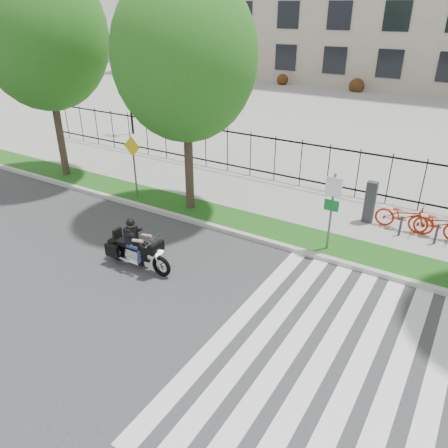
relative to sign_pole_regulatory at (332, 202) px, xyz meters
The scene contains 13 objects.
ground 5.69m from the sign_pole_regulatory, 122.25° to the right, with size 120.00×120.00×0.00m, color #343436.
curb 3.37m from the sign_pole_regulatory, behind, with size 60.00×0.20×0.15m, color #A9A89F.
grass_verge 3.36m from the sign_pole_regulatory, behind, with size 60.00×1.50×0.15m, color #1A4F13.
sidewalk 4.40m from the sign_pole_regulatory, 135.18° to the left, with size 60.00×3.50×0.15m, color gray.
plaza 20.69m from the sign_pole_regulatory, 98.05° to the left, with size 80.00×34.00×0.10m, color gray.
crosswalk_stripes 5.26m from the sign_pole_regulatory, 67.09° to the right, with size 5.70×8.00×0.01m, color silver, non-canonical shape.
iron_fence 5.48m from the sign_pole_regulatory, 122.02° to the left, with size 30.00×0.06×2.00m, color black, non-canonical shape.
lamp_post_left 16.70m from the sign_pole_regulatory, 153.51° to the left, with size 1.06×0.70×4.25m.
street_tree_0 13.25m from the sign_pole_regulatory, behind, with size 5.15×5.15×8.81m.
street_tree_1 6.74m from the sign_pole_regulatory, behind, with size 4.86×4.86×8.17m.
sign_pole_regulatory is the anchor object (origin of this frame).
sign_pole_warning 7.94m from the sign_pole_regulatory, behind, with size 0.78×0.09×2.49m.
motorcycle_rider 6.00m from the sign_pole_regulatory, 140.01° to the right, with size 2.46×0.72×1.90m.
Camera 1 is at (6.44, -7.37, 7.03)m, focal length 35.00 mm.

